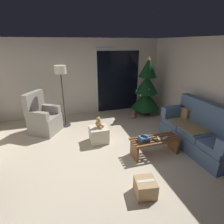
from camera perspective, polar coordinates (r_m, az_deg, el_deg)
ground_plane at (r=3.85m, az=-2.77°, el=-16.28°), size 7.00×7.00×0.00m
wall_back at (r=6.16m, az=-10.20°, el=10.79°), size 5.72×0.12×2.50m
patio_door_frame at (r=6.41m, az=1.95°, el=10.15°), size 1.60×0.02×2.20m
patio_door_glass at (r=6.40m, az=2.00°, el=9.68°), size 1.50×0.02×2.10m
couch at (r=4.63m, az=26.49°, el=-5.93°), size 0.83×1.96×1.08m
coffee_table at (r=4.11m, az=13.64°, el=-9.88°), size 1.10×0.40×0.39m
remote_silver at (r=4.11m, az=16.68°, el=-7.96°), size 0.16×0.11×0.02m
remote_white at (r=4.06m, az=14.79°, el=-8.14°), size 0.08×0.16×0.02m
remote_black at (r=3.95m, az=13.80°, el=-8.87°), size 0.12×0.16×0.02m
book_stack at (r=3.87m, az=10.23°, el=-8.52°), size 0.24×0.20×0.10m
cell_phone at (r=3.85m, az=10.34°, el=-7.72°), size 0.14×0.16×0.01m
christmas_tree at (r=6.12m, az=11.04°, el=7.03°), size 0.98×0.98×1.96m
armchair at (r=5.25m, az=-21.30°, el=-1.94°), size 0.95×0.94×1.13m
floor_lamp at (r=5.14m, az=-16.12°, el=11.14°), size 0.32×0.32×1.78m
ottoman at (r=4.50m, az=-4.27°, el=-7.24°), size 0.44×0.44×0.39m
teddy_bear_honey at (r=4.35m, az=-4.26°, el=-3.59°), size 0.22×0.21×0.29m
teddy_bear_chestnut_by_tree at (r=5.89m, az=6.85°, el=-0.99°), size 0.21×0.22×0.29m
cardboard_box_taped_mid_floor at (r=3.20m, az=10.65°, el=-22.79°), size 0.38×0.38×0.28m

